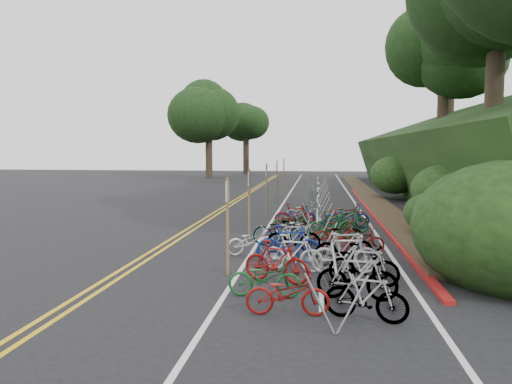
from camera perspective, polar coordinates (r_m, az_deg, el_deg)
ground at (r=13.08m, az=-6.48°, el=-9.20°), size 120.00×120.00×0.00m
road_markings at (r=22.77m, az=1.04°, el=-3.10°), size 7.47×80.00×0.01m
red_curb at (r=24.68m, az=13.31°, el=-2.50°), size 0.25×28.00×0.10m
embankment at (r=32.92m, az=24.74°, el=3.41°), size 14.30×48.14×9.11m
tree_cluster at (r=35.82m, az=18.60°, el=16.80°), size 31.73×53.44×17.09m
bike_rack_front at (r=10.05m, az=8.90°, el=-8.90°), size 1.10×2.81×1.09m
bike_racks_rest at (r=25.44m, az=7.05°, el=-0.36°), size 1.14×23.00×1.17m
signpost_near at (r=12.63m, az=-3.28°, el=-3.12°), size 0.08×0.40×2.48m
signposts_rest at (r=26.50m, az=1.87°, el=1.14°), size 0.08×18.40×2.50m
bike_front at (r=15.19m, az=-0.52°, el=-5.60°), size 1.23×1.63×0.82m
bike_valet at (r=15.86m, az=7.12°, el=-4.94°), size 3.31×14.49×1.08m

